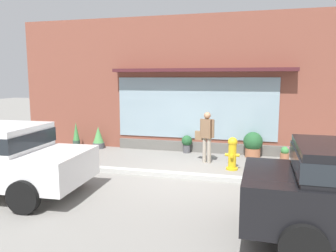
% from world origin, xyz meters
% --- Properties ---
extents(ground_plane, '(60.00, 60.00, 0.00)m').
position_xyz_m(ground_plane, '(0.00, 0.00, 0.00)').
color(ground_plane, gray).
extents(curb_strip, '(14.00, 0.24, 0.12)m').
position_xyz_m(curb_strip, '(0.00, -0.20, 0.06)').
color(curb_strip, '#B2B2AD').
rests_on(curb_strip, ground_plane).
extents(storefront, '(14.00, 0.81, 4.78)m').
position_xyz_m(storefront, '(-0.00, 3.19, 2.35)').
color(storefront, brown).
rests_on(storefront, ground_plane).
extents(fire_hydrant, '(0.41, 0.38, 0.95)m').
position_xyz_m(fire_hydrant, '(1.27, 0.92, 0.49)').
color(fire_hydrant, gold).
rests_on(fire_hydrant, ground_plane).
extents(pedestrian_with_handbag, '(0.63, 0.35, 1.58)m').
position_xyz_m(pedestrian_with_handbag, '(0.42, 1.53, 0.91)').
color(pedestrian_with_handbag, '#9E9384').
rests_on(pedestrian_with_handbag, ground_plane).
extents(potted_plant_by_entrance, '(0.28, 0.28, 0.43)m').
position_xyz_m(potted_plant_by_entrance, '(2.83, 2.56, 0.21)').
color(potted_plant_by_entrance, '#9E6042').
rests_on(potted_plant_by_entrance, ground_plane).
extents(potted_plant_near_hydrant, '(0.37, 0.37, 0.62)m').
position_xyz_m(potted_plant_near_hydrant, '(-0.44, 2.74, 0.36)').
color(potted_plant_near_hydrant, '#4C4C51').
rests_on(potted_plant_near_hydrant, ground_plane).
extents(potted_plant_low_front, '(0.44, 0.44, 0.82)m').
position_xyz_m(potted_plant_low_front, '(-3.81, 2.65, 0.39)').
color(potted_plant_low_front, '#4C4C51').
rests_on(potted_plant_low_front, ground_plane).
extents(potted_plant_window_center, '(0.64, 0.64, 0.84)m').
position_xyz_m(potted_plant_window_center, '(1.82, 2.67, 0.45)').
color(potted_plant_window_center, '#9E6042').
rests_on(potted_plant_window_center, ground_plane).
extents(potted_plant_trailing_edge, '(0.27, 0.27, 0.96)m').
position_xyz_m(potted_plant_trailing_edge, '(-4.69, 2.58, 0.46)').
color(potted_plant_trailing_edge, '#33473D').
rests_on(potted_plant_trailing_edge, ground_plane).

